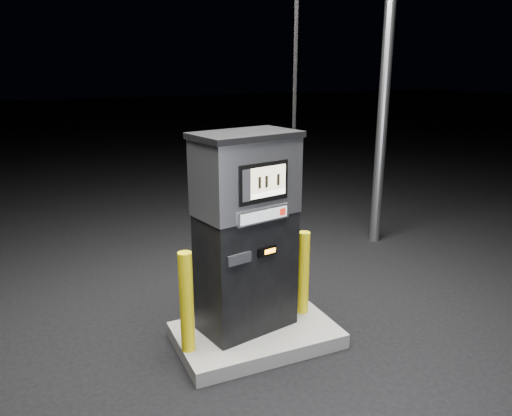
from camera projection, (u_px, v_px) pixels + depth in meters
name	position (u px, v px, depth m)	size (l,w,h in m)	color
ground	(256.00, 341.00, 5.12)	(80.00, 80.00, 0.00)	black
pump_island	(256.00, 335.00, 5.10)	(1.60, 1.00, 0.15)	slate
fuel_dispenser	(246.00, 231.00, 4.86)	(1.15, 0.78, 4.12)	black
bollard_left	(187.00, 302.00, 4.57)	(0.13, 0.13, 0.98)	yellow
bollard_right	(303.00, 273.00, 5.30)	(0.12, 0.12, 0.91)	yellow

